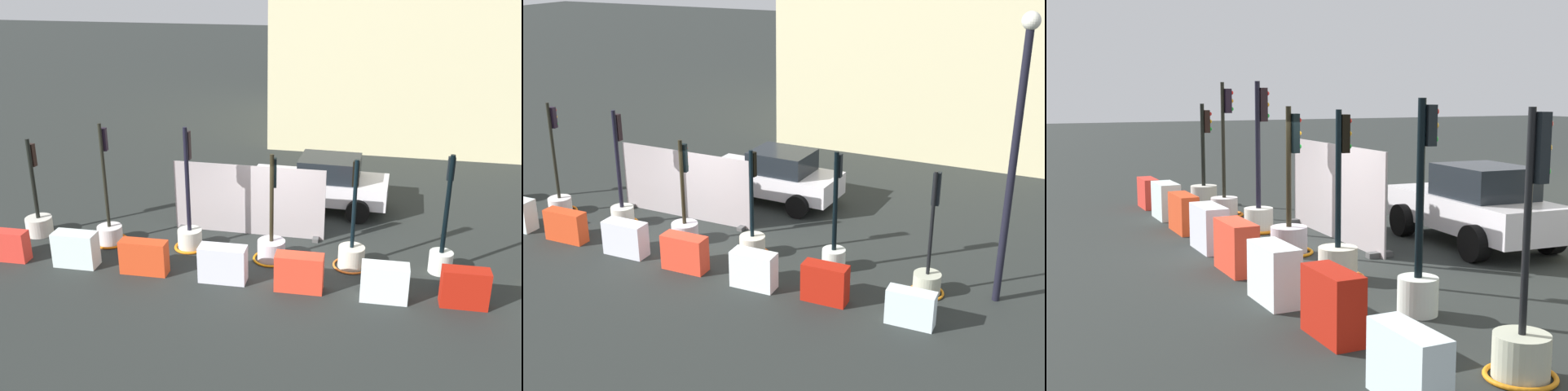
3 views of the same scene
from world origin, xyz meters
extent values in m
plane|color=#242927|center=(0.00, 0.00, 0.00)|extent=(120.00, 120.00, 0.00)
cylinder|color=silver|center=(-4.40, 0.18, 0.23)|extent=(0.66, 0.66, 0.46)
cylinder|color=black|center=(-4.40, 0.18, 1.87)|extent=(0.09, 0.09, 2.82)
cube|color=black|center=(-4.38, 0.31, 2.83)|extent=(0.18, 0.18, 0.59)
sphere|color=red|center=(-4.37, 0.40, 3.03)|extent=(0.10, 0.10, 0.10)
sphere|color=orange|center=(-4.37, 0.40, 2.83)|extent=(0.10, 0.10, 0.10)
sphere|color=green|center=(-4.37, 0.40, 2.64)|extent=(0.10, 0.10, 0.10)
torus|color=orange|center=(-4.40, 0.18, 0.03)|extent=(0.95, 0.95, 0.06)
cylinder|color=silver|center=(-2.18, 0.28, 0.26)|extent=(0.63, 0.63, 0.53)
cylinder|color=black|center=(-2.18, 0.28, 1.90)|extent=(0.11, 0.11, 2.75)
cube|color=black|center=(-2.19, 0.41, 2.78)|extent=(0.16, 0.16, 0.72)
sphere|color=red|center=(-2.19, 0.50, 3.02)|extent=(0.10, 0.10, 0.10)
sphere|color=orange|center=(-2.19, 0.50, 2.78)|extent=(0.10, 0.10, 0.10)
sphere|color=green|center=(-2.19, 0.50, 2.54)|extent=(0.10, 0.10, 0.10)
torus|color=orange|center=(-2.18, 0.28, 0.04)|extent=(0.84, 0.84, 0.08)
cylinder|color=silver|center=(0.03, 0.08, 0.26)|extent=(0.70, 0.70, 0.52)
cylinder|color=black|center=(0.03, 0.08, 1.65)|extent=(0.10, 0.10, 2.27)
cube|color=black|center=(0.05, 0.20, 2.28)|extent=(0.17, 0.16, 0.73)
sphere|color=red|center=(0.06, 0.28, 2.53)|extent=(0.10, 0.10, 0.10)
sphere|color=orange|center=(0.06, 0.28, 2.28)|extent=(0.10, 0.10, 0.10)
sphere|color=green|center=(0.06, 0.28, 2.04)|extent=(0.10, 0.10, 0.10)
torus|color=orange|center=(0.03, 0.08, 0.03)|extent=(0.93, 0.93, 0.06)
cylinder|color=beige|center=(2.03, 0.12, 0.26)|extent=(0.65, 0.65, 0.53)
cylinder|color=black|center=(2.03, 0.12, 1.65)|extent=(0.10, 0.10, 2.24)
cube|color=black|center=(2.02, 0.23, 2.38)|extent=(0.16, 0.15, 0.62)
sphere|color=red|center=(2.01, 0.31, 2.59)|extent=(0.09, 0.09, 0.09)
sphere|color=orange|center=(2.01, 0.31, 2.38)|extent=(0.09, 0.09, 0.09)
sphere|color=green|center=(2.01, 0.31, 2.18)|extent=(0.09, 0.09, 0.09)
torus|color=orange|center=(2.03, 0.12, 0.03)|extent=(0.90, 0.90, 0.05)
cylinder|color=silver|center=(4.16, 0.29, 0.26)|extent=(0.57, 0.57, 0.53)
cylinder|color=black|center=(4.16, 0.29, 1.75)|extent=(0.11, 0.11, 2.45)
cube|color=black|center=(4.16, 0.41, 2.61)|extent=(0.16, 0.14, 0.55)
sphere|color=red|center=(4.16, 0.50, 2.79)|extent=(0.10, 0.10, 0.10)
sphere|color=orange|center=(4.16, 0.50, 2.61)|extent=(0.10, 0.10, 0.10)
sphere|color=green|center=(4.16, 0.50, 2.42)|extent=(0.10, 0.10, 0.10)
cylinder|color=#B7BAA0|center=(6.49, 0.08, 0.25)|extent=(0.62, 0.62, 0.50)
cylinder|color=black|center=(6.49, 0.08, 1.70)|extent=(0.08, 0.08, 2.40)
cube|color=black|center=(6.50, 0.19, 2.48)|extent=(0.17, 0.16, 0.74)
sphere|color=red|center=(6.50, 0.28, 2.73)|extent=(0.10, 0.10, 0.10)
sphere|color=orange|center=(6.50, 0.28, 2.48)|extent=(0.10, 0.10, 0.10)
sphere|color=green|center=(6.50, 0.28, 2.24)|extent=(0.10, 0.10, 0.10)
torus|color=orange|center=(6.49, 0.08, 0.03)|extent=(0.80, 0.80, 0.06)
cube|color=red|center=(-2.84, -1.23, 0.42)|extent=(1.15, 0.42, 0.84)
cube|color=silver|center=(-0.88, -1.22, 0.44)|extent=(1.12, 0.48, 0.88)
cube|color=red|center=(0.93, -1.27, 0.44)|extent=(1.11, 0.47, 0.88)
cube|color=white|center=(2.84, -1.33, 0.44)|extent=(1.05, 0.47, 0.87)
cube|color=#B01A0D|center=(4.55, -1.22, 0.44)|extent=(1.02, 0.43, 0.88)
cube|color=silver|center=(6.51, -1.35, 0.39)|extent=(1.01, 0.40, 0.78)
cube|color=silver|center=(0.76, 3.77, 0.67)|extent=(4.17, 1.74, 0.66)
cube|color=black|center=(1.09, 3.76, 1.32)|extent=(1.80, 1.47, 0.63)
cylinder|color=black|center=(-0.54, 2.95, 0.34)|extent=(0.69, 0.30, 0.68)
cylinder|color=black|center=(-0.49, 4.68, 0.34)|extent=(0.69, 0.30, 0.68)
cylinder|color=black|center=(2.01, 2.87, 0.34)|extent=(0.69, 0.30, 0.68)
cylinder|color=black|center=(2.07, 4.60, 0.34)|extent=(0.69, 0.30, 0.68)
cylinder|color=black|center=(7.95, 0.47, 2.93)|extent=(0.16, 0.16, 5.87)
sphere|color=silver|center=(7.95, 0.47, 6.02)|extent=(0.36, 0.36, 0.36)
cube|color=#A19899|center=(-0.89, 1.50, 0.99)|extent=(4.19, 0.04, 1.98)
cube|color=#4C4C4C|center=(-2.77, 1.50, 0.05)|extent=(0.16, 0.50, 0.10)
cube|color=#4C4C4C|center=(1.00, 1.50, 0.05)|extent=(0.16, 0.50, 0.10)
camera|label=1|loc=(2.58, -13.33, 7.03)|focal=41.50mm
camera|label=2|loc=(9.33, -13.16, 7.36)|focal=45.59mm
camera|label=3|loc=(12.10, -4.93, 3.05)|focal=48.37mm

